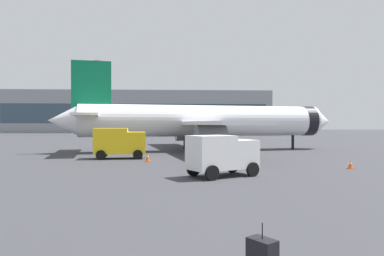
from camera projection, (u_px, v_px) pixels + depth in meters
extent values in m
cylinder|color=white|center=(205.00, 121.00, 43.27)|extent=(30.17, 9.47, 3.80)
cone|color=white|center=(321.00, 121.00, 47.21)|extent=(3.05, 4.00, 3.61)
cone|color=white|center=(63.00, 120.00, 39.24)|extent=(3.80, 3.97, 3.42)
cylinder|color=black|center=(306.00, 121.00, 46.67)|extent=(2.12, 4.07, 3.88)
cube|color=white|center=(183.00, 123.00, 50.79)|extent=(7.77, 16.62, 0.36)
cube|color=white|center=(218.00, 123.00, 35.27)|extent=(7.77, 16.62, 0.36)
cylinder|color=gray|center=(187.00, 133.00, 48.38)|extent=(3.56, 2.77, 2.20)
cylinder|color=gray|center=(211.00, 135.00, 37.71)|extent=(3.56, 2.77, 2.20)
cube|color=#0C7247|center=(91.00, 89.00, 39.95)|extent=(4.39, 1.20, 6.40)
cube|color=white|center=(88.00, 116.00, 42.97)|extent=(3.70, 6.39, 0.24)
cube|color=white|center=(86.00, 115.00, 36.76)|extent=(3.70, 6.39, 0.24)
cylinder|color=black|center=(293.00, 142.00, 46.22)|extent=(0.36, 0.36, 1.80)
cylinder|color=black|center=(185.00, 143.00, 45.15)|extent=(0.44, 0.44, 1.80)
cylinder|color=black|center=(194.00, 145.00, 40.49)|extent=(0.44, 0.44, 1.80)
cube|color=yellow|center=(137.00, 143.00, 33.79)|extent=(1.88, 2.35, 2.04)
cube|color=#1E232D|center=(144.00, 138.00, 33.89)|extent=(0.27, 1.98, 0.84)
cube|color=yellow|center=(111.00, 141.00, 33.44)|extent=(3.31, 2.49, 2.40)
cylinder|color=black|center=(138.00, 153.00, 34.96)|extent=(0.92, 0.30, 0.90)
cylinder|color=black|center=(138.00, 155.00, 32.69)|extent=(0.92, 0.30, 0.90)
cylinder|color=black|center=(103.00, 153.00, 34.47)|extent=(0.92, 0.30, 0.90)
cylinder|color=black|center=(101.00, 155.00, 32.19)|extent=(0.92, 0.30, 0.90)
cube|color=white|center=(239.00, 153.00, 22.83)|extent=(2.49, 2.59, 1.78)
cube|color=#1E232D|center=(248.00, 147.00, 23.21)|extent=(0.91, 1.63, 0.74)
cube|color=white|center=(211.00, 152.00, 21.70)|extent=(3.27, 3.00, 2.10)
cylinder|color=black|center=(232.00, 166.00, 23.85)|extent=(0.90, 0.61, 0.90)
cylinder|color=black|center=(253.00, 169.00, 22.05)|extent=(0.90, 0.61, 0.90)
cylinder|color=black|center=(194.00, 169.00, 22.28)|extent=(0.90, 0.61, 0.90)
cylinder|color=black|center=(212.00, 173.00, 20.47)|extent=(0.90, 0.61, 0.90)
cube|color=#F2590C|center=(350.00, 168.00, 25.98)|extent=(0.44, 0.44, 0.04)
cone|color=#F2590C|center=(350.00, 164.00, 25.98)|extent=(0.36, 0.36, 0.62)
cylinder|color=white|center=(350.00, 163.00, 25.98)|extent=(0.23, 0.23, 0.10)
cube|color=#F2590C|center=(148.00, 161.00, 30.98)|extent=(0.44, 0.44, 0.04)
cone|color=#F2590C|center=(148.00, 157.00, 30.98)|extent=(0.36, 0.36, 0.73)
cylinder|color=white|center=(148.00, 156.00, 30.98)|extent=(0.23, 0.23, 0.10)
cube|color=black|center=(262.00, 254.00, 7.84)|extent=(0.70, 0.75, 0.70)
cylinder|color=black|center=(262.00, 231.00, 7.84)|extent=(0.02, 0.02, 0.36)
cube|color=gray|center=(138.00, 112.00, 139.07)|extent=(103.64, 16.27, 16.09)
cube|color=#334756|center=(136.00, 113.00, 130.90)|extent=(98.46, 0.10, 7.24)
cylinder|color=gray|center=(99.00, 76.00, 138.10)|extent=(4.40, 4.40, 12.00)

